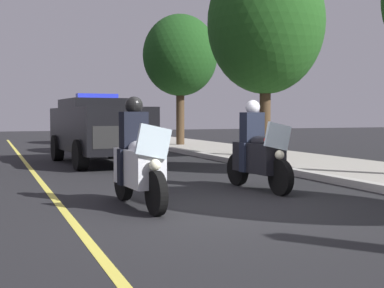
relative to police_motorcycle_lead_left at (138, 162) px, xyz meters
The scene contains 7 objects.
ground_plane 1.56m from the police_motorcycle_lead_left, 69.04° to the left, with size 80.00×80.00×0.00m, color black.
lane_stripe_center 1.41m from the police_motorcycle_lead_left, 65.99° to the right, with size 48.00×0.12×0.01m, color #E0D14C.
police_motorcycle_lead_left is the anchor object (origin of this frame).
police_motorcycle_lead_right 2.77m from the police_motorcycle_lead_left, 109.49° to the left, with size 2.14×0.61×1.72m.
police_suv 7.32m from the police_motorcycle_lead_left, behind, with size 5.01×2.32×2.05m.
tree_far_back 10.05m from the police_motorcycle_lead_left, 138.18° to the left, with size 3.77×3.77×6.56m.
tree_behind_suv 15.57m from the police_motorcycle_lead_left, 157.10° to the left, with size 3.34×3.34×5.81m.
Camera 1 is at (7.15, -3.46, 1.43)m, focal length 47.98 mm.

